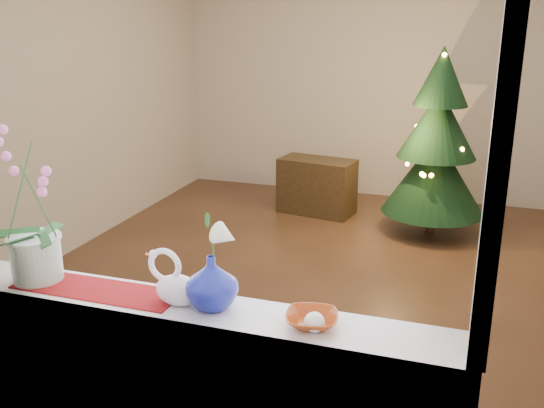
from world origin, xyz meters
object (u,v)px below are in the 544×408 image
(swan, at_px, (177,279))
(paperweight, at_px, (314,322))
(orchid_pot, at_px, (30,207))
(xmas_tree, at_px, (437,143))
(blue_vase, at_px, (212,278))
(amber_dish, at_px, (312,320))
(side_table, at_px, (317,186))

(swan, bearing_deg, paperweight, 1.82)
(orchid_pot, height_order, xmas_tree, xmas_tree)
(orchid_pot, height_order, blue_vase, orchid_pot)
(amber_dish, relative_size, xmas_tree, 0.09)
(blue_vase, height_order, side_table, blue_vase)
(xmas_tree, xyz_separation_m, side_table, (-1.18, 0.22, -0.58))
(paperweight, height_order, xmas_tree, xmas_tree)
(paperweight, relative_size, side_table, 0.10)
(blue_vase, distance_m, paperweight, 0.43)
(orchid_pot, relative_size, swan, 2.62)
(orchid_pot, bearing_deg, blue_vase, 0.30)
(blue_vase, xyz_separation_m, paperweight, (0.41, -0.06, -0.08))
(orchid_pot, bearing_deg, xmas_tree, 70.12)
(paperweight, distance_m, amber_dish, 0.05)
(swan, bearing_deg, blue_vase, 12.43)
(amber_dish, bearing_deg, side_table, 104.00)
(paperweight, height_order, side_table, paperweight)
(orchid_pot, xyz_separation_m, xmas_tree, (1.36, 3.77, -0.38))
(amber_dish, distance_m, side_table, 4.19)
(orchid_pot, bearing_deg, paperweight, -2.55)
(xmas_tree, distance_m, side_table, 1.33)
(blue_vase, relative_size, paperweight, 3.24)
(paperweight, height_order, amber_dish, paperweight)
(swan, bearing_deg, xmas_tree, 85.71)
(blue_vase, height_order, paperweight, blue_vase)
(orchid_pot, height_order, swan, orchid_pot)
(blue_vase, bearing_deg, paperweight, -7.95)
(paperweight, xyz_separation_m, side_table, (-1.02, 4.05, -0.67))
(blue_vase, xyz_separation_m, xmas_tree, (0.57, 3.77, -0.17))
(orchid_pot, distance_m, amber_dish, 1.22)
(orchid_pot, xyz_separation_m, swan, (0.65, -0.01, -0.22))
(blue_vase, relative_size, xmas_tree, 0.14)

